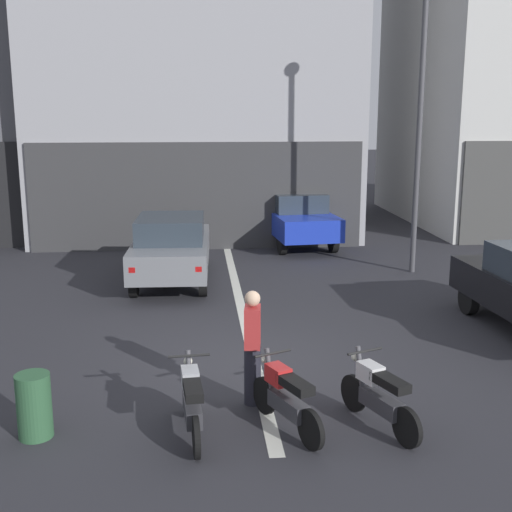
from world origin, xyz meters
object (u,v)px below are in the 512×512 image
motorcycle_white_row_centre (379,395)px  person_by_motorcycles (253,347)px  car_grey_crossing_near (171,247)px  street_lamp (421,98)px  trash_bin (34,406)px  motorcycle_red_row_left_mid (286,397)px  car_blue_down_street (297,217)px  motorcycle_silver_row_leftmost (192,401)px

motorcycle_white_row_centre → person_by_motorcycles: 1.85m
car_grey_crossing_near → motorcycle_white_row_centre: bearing=-69.5°
street_lamp → person_by_motorcycles: size_ratio=4.37×
person_by_motorcycles → trash_bin: size_ratio=1.96×
motorcycle_red_row_left_mid → person_by_motorcycles: size_ratio=0.93×
car_grey_crossing_near → street_lamp: size_ratio=0.57×
car_blue_down_street → trash_bin: car_blue_down_street is taller
car_grey_crossing_near → motorcycle_silver_row_leftmost: 7.88m
car_blue_down_street → motorcycle_red_row_left_mid: car_blue_down_street is taller
motorcycle_white_row_centre → car_grey_crossing_near: bearing=110.5°
person_by_motorcycles → car_grey_crossing_near: bearing=101.0°
trash_bin → motorcycle_white_row_centre: bearing=-1.9°
person_by_motorcycles → trash_bin: (-2.86, -0.73, -0.43)m
street_lamp → motorcycle_white_row_centre: (-3.23, -8.39, -3.94)m
car_blue_down_street → motorcycle_white_row_centre: (-0.78, -12.20, -0.43)m
motorcycle_white_row_centre → trash_bin: size_ratio=1.86×
street_lamp → car_blue_down_street: bearing=122.8°
car_blue_down_street → street_lamp: bearing=-57.2°
motorcycle_red_row_left_mid → person_by_motorcycles: person_by_motorcycles is taller
car_blue_down_street → motorcycle_red_row_left_mid: 12.33m
trash_bin → motorcycle_silver_row_leftmost: bearing=-3.6°
motorcycle_white_row_centre → trash_bin: bearing=178.1°
car_grey_crossing_near → motorcycle_silver_row_leftmost: (0.50, -7.85, -0.43)m
street_lamp → trash_bin: bearing=-133.0°
car_blue_down_street → motorcycle_red_row_left_mid: size_ratio=2.74×
motorcycle_red_row_left_mid → person_by_motorcycles: bearing=113.3°
motorcycle_red_row_left_mid → motorcycle_white_row_centre: 1.22m
motorcycle_silver_row_leftmost → motorcycle_white_row_centre: bearing=-0.6°
person_by_motorcycles → trash_bin: person_by_motorcycles is taller
car_grey_crossing_near → motorcycle_white_row_centre: size_ratio=2.63×
car_grey_crossing_near → motorcycle_silver_row_leftmost: car_grey_crossing_near is taller
street_lamp → motorcycle_white_row_centre: 9.82m
car_grey_crossing_near → car_blue_down_street: (3.72, 4.32, 0.00)m
motorcycle_white_row_centre → person_by_motorcycles: size_ratio=0.95×
car_grey_crossing_near → car_blue_down_street: size_ratio=0.98×
motorcycle_white_row_centre → person_by_motorcycles: (-1.58, 0.88, 0.40)m
car_blue_down_street → street_lamp: size_ratio=0.58×
motorcycle_silver_row_leftmost → motorcycle_red_row_left_mid: 1.22m
car_grey_crossing_near → trash_bin: 7.89m
car_grey_crossing_near → motorcycle_red_row_left_mid: size_ratio=2.68×
car_blue_down_street → person_by_motorcycles: size_ratio=2.55×
street_lamp → motorcycle_silver_row_leftmost: 10.85m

